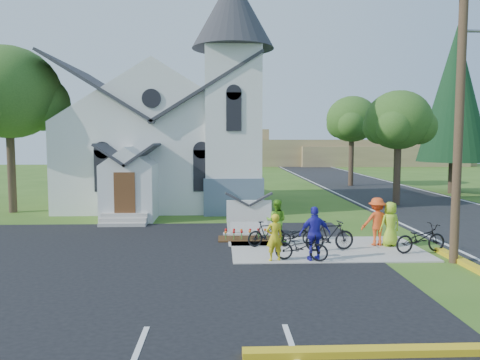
{
  "coord_description": "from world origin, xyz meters",
  "views": [
    {
      "loc": [
        -2.39,
        -16.37,
        4.08
      ],
      "look_at": [
        -1.51,
        5.0,
        2.2
      ],
      "focal_mm": 35.0,
      "sensor_mm": 36.0,
      "label": 1
    }
  ],
  "objects_px": {
    "cyclist_3": "(377,221)",
    "cyclist_4": "(390,224)",
    "cyclist_0": "(274,237)",
    "bike_2": "(297,235)",
    "utility_pole": "(462,98)",
    "cyclist_1": "(276,221)",
    "bike_4": "(420,238)",
    "cyclist_2": "(315,234)",
    "bike_1": "(267,233)",
    "bike_3": "(330,235)",
    "church_sign": "(249,211)",
    "bike_0": "(301,247)"
  },
  "relations": [
    {
      "from": "church_sign",
      "to": "cyclist_0",
      "type": "relative_size",
      "value": 1.4
    },
    {
      "from": "utility_pole",
      "to": "cyclist_1",
      "type": "height_order",
      "value": "utility_pole"
    },
    {
      "from": "church_sign",
      "to": "utility_pole",
      "type": "height_order",
      "value": "utility_pole"
    },
    {
      "from": "bike_1",
      "to": "bike_4",
      "type": "distance_m",
      "value": 5.52
    },
    {
      "from": "utility_pole",
      "to": "bike_1",
      "type": "height_order",
      "value": "utility_pole"
    },
    {
      "from": "bike_0",
      "to": "cyclist_3",
      "type": "distance_m",
      "value": 3.91
    },
    {
      "from": "cyclist_3",
      "to": "cyclist_4",
      "type": "relative_size",
      "value": 1.08
    },
    {
      "from": "utility_pole",
      "to": "cyclist_1",
      "type": "distance_m",
      "value": 7.81
    },
    {
      "from": "cyclist_1",
      "to": "bike_3",
      "type": "relative_size",
      "value": 0.91
    },
    {
      "from": "bike_0",
      "to": "bike_1",
      "type": "bearing_deg",
      "value": 38.71
    },
    {
      "from": "church_sign",
      "to": "cyclist_4",
      "type": "bearing_deg",
      "value": -25.12
    },
    {
      "from": "cyclist_1",
      "to": "cyclist_3",
      "type": "distance_m",
      "value": 3.81
    },
    {
      "from": "cyclist_0",
      "to": "bike_1",
      "type": "relative_size",
      "value": 0.99
    },
    {
      "from": "bike_4",
      "to": "cyclist_0",
      "type": "bearing_deg",
      "value": 86.97
    },
    {
      "from": "utility_pole",
      "to": "cyclist_4",
      "type": "xyz_separation_m",
      "value": [
        -1.38,
        2.27,
        -4.51
      ]
    },
    {
      "from": "bike_1",
      "to": "cyclist_3",
      "type": "distance_m",
      "value": 4.22
    },
    {
      "from": "cyclist_3",
      "to": "bike_4",
      "type": "relative_size",
      "value": 0.93
    },
    {
      "from": "church_sign",
      "to": "cyclist_4",
      "type": "height_order",
      "value": "cyclist_4"
    },
    {
      "from": "bike_0",
      "to": "bike_3",
      "type": "height_order",
      "value": "bike_3"
    },
    {
      "from": "cyclist_0",
      "to": "bike_2",
      "type": "bearing_deg",
      "value": -130.55
    },
    {
      "from": "bike_4",
      "to": "cyclist_2",
      "type": "bearing_deg",
      "value": 90.56
    },
    {
      "from": "church_sign",
      "to": "bike_3",
      "type": "bearing_deg",
      "value": -48.12
    },
    {
      "from": "utility_pole",
      "to": "bike_1",
      "type": "xyz_separation_m",
      "value": [
        -6.03,
        2.5,
        -4.88
      ]
    },
    {
      "from": "utility_pole",
      "to": "cyclist_2",
      "type": "xyz_separation_m",
      "value": [
        -4.64,
        0.3,
        -4.45
      ]
    },
    {
      "from": "cyclist_3",
      "to": "bike_3",
      "type": "xyz_separation_m",
      "value": [
        -1.99,
        -0.78,
        -0.36
      ]
    },
    {
      "from": "bike_2",
      "to": "bike_4",
      "type": "xyz_separation_m",
      "value": [
        4.22,
        -1.29,
        0.12
      ]
    },
    {
      "from": "bike_2",
      "to": "church_sign",
      "type": "bearing_deg",
      "value": 17.83
    },
    {
      "from": "church_sign",
      "to": "bike_3",
      "type": "xyz_separation_m",
      "value": [
        2.74,
        -3.06,
        -0.42
      ]
    },
    {
      "from": "bike_1",
      "to": "bike_2",
      "type": "xyz_separation_m",
      "value": [
        1.15,
        0.0,
        -0.08
      ]
    },
    {
      "from": "utility_pole",
      "to": "cyclist_0",
      "type": "relative_size",
      "value": 6.35
    },
    {
      "from": "bike_0",
      "to": "bike_3",
      "type": "bearing_deg",
      "value": -27.77
    },
    {
      "from": "bike_0",
      "to": "bike_4",
      "type": "height_order",
      "value": "bike_4"
    },
    {
      "from": "utility_pole",
      "to": "bike_0",
      "type": "xyz_separation_m",
      "value": [
        -5.09,
        0.3,
        -4.89
      ]
    },
    {
      "from": "cyclist_2",
      "to": "cyclist_4",
      "type": "distance_m",
      "value": 3.81
    },
    {
      "from": "bike_1",
      "to": "bike_0",
      "type": "bearing_deg",
      "value": -178.77
    },
    {
      "from": "church_sign",
      "to": "utility_pole",
      "type": "distance_m",
      "value": 9.18
    },
    {
      "from": "cyclist_2",
      "to": "cyclist_4",
      "type": "relative_size",
      "value": 1.08
    },
    {
      "from": "cyclist_2",
      "to": "cyclist_1",
      "type": "bearing_deg",
      "value": -77.22
    },
    {
      "from": "church_sign",
      "to": "bike_1",
      "type": "xyz_separation_m",
      "value": [
        0.54,
        -2.2,
        -0.5
      ]
    },
    {
      "from": "church_sign",
      "to": "bike_1",
      "type": "relative_size",
      "value": 1.39
    },
    {
      "from": "cyclist_0",
      "to": "bike_1",
      "type": "height_order",
      "value": "cyclist_0"
    },
    {
      "from": "cyclist_1",
      "to": "bike_4",
      "type": "bearing_deg",
      "value": 174.74
    },
    {
      "from": "bike_2",
      "to": "cyclist_1",
      "type": "bearing_deg",
      "value": 31.54
    },
    {
      "from": "cyclist_0",
      "to": "bike_4",
      "type": "distance_m",
      "value": 5.4
    },
    {
      "from": "bike_0",
      "to": "cyclist_1",
      "type": "distance_m",
      "value": 2.84
    },
    {
      "from": "cyclist_2",
      "to": "bike_3",
      "type": "relative_size",
      "value": 0.98
    },
    {
      "from": "cyclist_3",
      "to": "cyclist_4",
      "type": "bearing_deg",
      "value": 158.34
    },
    {
      "from": "cyclist_0",
      "to": "bike_0",
      "type": "xyz_separation_m",
      "value": [
        0.89,
        -0.04,
        -0.32
      ]
    },
    {
      "from": "bike_1",
      "to": "cyclist_1",
      "type": "bearing_deg",
      "value": -59.37
    },
    {
      "from": "bike_3",
      "to": "cyclist_2",
      "type": "bearing_deg",
      "value": 139.26
    }
  ]
}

